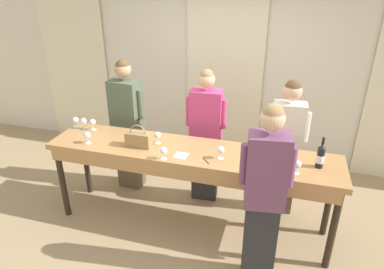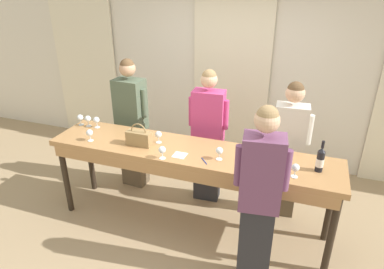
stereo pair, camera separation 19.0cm
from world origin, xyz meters
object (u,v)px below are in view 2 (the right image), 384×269
object	(u,v)px
wine_glass_back_right	(261,157)
wine_bottle	(320,160)
handbag	(139,138)
wine_glass_near_host	(268,164)
wine_glass_front_left	(295,168)
guest_cream_sweater	(288,149)
wine_glass_center_mid	(80,118)
wine_glass_center_left	(162,150)
wine_glass_front_mid	(88,119)
wine_glass_center_right	(219,151)
guest_olive_jacket	(132,124)
wine_glass_front_right	(96,120)
wine_glass_back_left	(280,148)
tasting_bar	(189,158)
wine_glass_back_mid	(90,133)
wine_glass_by_bottle	(158,135)
guest_pink_top	(208,136)
host_pouring	(259,199)

from	to	relation	value
wine_glass_back_right	wine_bottle	bearing A→B (deg)	8.63
handbag	wine_glass_near_host	distance (m)	1.41
wine_glass_front_left	guest_cream_sweater	xyz separation A→B (m)	(-0.12, 0.77, -0.20)
wine_bottle	wine_glass_center_mid	bearing A→B (deg)	176.45
wine_glass_center_left	guest_cream_sweater	size ratio (longest dim) A/B	0.08
wine_glass_center_left	wine_glass_back_right	world-z (taller)	same
wine_glass_front_mid	wine_glass_center_left	bearing A→B (deg)	-20.47
wine_glass_center_mid	wine_glass_center_right	bearing A→B (deg)	-8.33
guest_olive_jacket	wine_glass_center_left	bearing A→B (deg)	-46.02
handbag	wine_glass_near_host	size ratio (longest dim) A/B	2.03
handbag	wine_glass_front_left	world-z (taller)	handbag
handbag	wine_glass_front_right	bearing A→B (deg)	160.20
wine_glass_back_right	wine_glass_front_left	bearing A→B (deg)	-17.18
wine_glass_front_mid	wine_glass_back_left	bearing A→B (deg)	0.29
tasting_bar	wine_glass_back_mid	distance (m)	1.15
tasting_bar	guest_olive_jacket	xyz separation A→B (m)	(-1.02, 0.60, 0.01)
wine_glass_back_left	wine_glass_back_right	xyz separation A→B (m)	(-0.15, -0.27, 0.00)
handbag	wine_glass_center_mid	world-z (taller)	handbag
wine_glass_front_left	wine_glass_center_mid	size ratio (longest dim) A/B	1.00
wine_glass_back_right	guest_olive_jacket	xyz separation A→B (m)	(-1.79, 0.66, -0.18)
wine_glass_back_left	wine_glass_by_bottle	xyz separation A→B (m)	(-1.31, -0.14, 0.00)
wine_glass_front_left	wine_glass_back_mid	distance (m)	2.22
tasting_bar	wine_glass_back_left	size ratio (longest dim) A/B	23.19
handbag	wine_glass_back_mid	xyz separation A→B (m)	(-0.57, -0.09, 0.01)
wine_glass_front_mid	wine_glass_back_left	size ratio (longest dim) A/B	1.00
wine_glass_near_host	guest_pink_top	xyz separation A→B (m)	(-0.83, 0.78, -0.19)
handbag	guest_olive_jacket	xyz separation A→B (m)	(-0.46, 0.66, -0.17)
wine_glass_by_bottle	wine_glass_back_left	bearing A→B (deg)	5.98
tasting_bar	wine_glass_center_right	xyz separation A→B (m)	(0.35, -0.08, 0.19)
wine_glass_back_mid	guest_olive_jacket	size ratio (longest dim) A/B	0.08
handbag	guest_pink_top	world-z (taller)	guest_pink_top
guest_olive_jacket	wine_glass_by_bottle	bearing A→B (deg)	-40.02
wine_glass_back_left	wine_glass_center_mid	bearing A→B (deg)	-179.72
wine_glass_center_left	wine_glass_back_mid	bearing A→B (deg)	173.57
handbag	wine_glass_back_mid	world-z (taller)	handbag
handbag	wine_glass_center_mid	distance (m)	0.98
tasting_bar	wine_glass_front_mid	xyz separation A→B (m)	(-1.39, 0.19, 0.19)
wine_bottle	wine_glass_front_right	xyz separation A→B (m)	(-2.57, 0.18, -0.03)
wine_glass_near_host	wine_bottle	bearing A→B (deg)	23.99
wine_glass_by_bottle	host_pouring	size ratio (longest dim) A/B	0.08
wine_glass_center_left	wine_glass_near_host	world-z (taller)	same
wine_bottle	wine_glass_front_left	world-z (taller)	wine_bottle
wine_glass_center_left	wine_glass_front_mid	bearing A→B (deg)	159.53
wine_glass_front_mid	wine_glass_back_right	size ratio (longest dim) A/B	1.00
guest_cream_sweater	wine_glass_by_bottle	bearing A→B (deg)	-158.64
host_pouring	wine_glass_front_right	bearing A→B (deg)	160.79
wine_glass_front_right	guest_pink_top	size ratio (longest dim) A/B	0.08
tasting_bar	host_pouring	xyz separation A→B (m)	(0.84, -0.54, 0.04)
wine_glass_back_left	guest_cream_sweater	bearing A→B (deg)	81.51
wine_glass_center_right	guest_olive_jacket	xyz separation A→B (m)	(-1.37, 0.68, -0.18)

